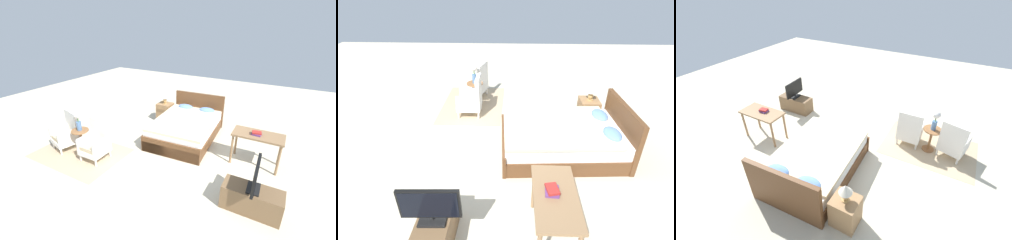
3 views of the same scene
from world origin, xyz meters
The scene contains 13 objects.
ground_plane centered at (0.00, 0.00, 0.00)m, with size 16.00×16.00×0.00m, color beige.
floor_rug centered at (-1.75, -0.91, 0.00)m, with size 2.10×1.50×0.01m.
bed centered at (0.14, 1.06, 0.30)m, with size 1.60×2.27×0.96m.
armchair_by_window_left centered at (-2.23, -0.86, 0.38)m, with size 0.66×0.66×0.92m.
armchair_by_window_right centered at (-1.26, -0.85, 0.38)m, with size 0.54×0.54×0.92m.
side_table centered at (-1.75, -0.84, 0.37)m, with size 0.40×0.40×0.59m.
flower_vase centered at (-1.75, -0.84, 0.88)m, with size 0.17×0.17×0.48m.
nightstand centered at (-0.92, 1.74, 0.29)m, with size 0.44×0.41×0.58m.
table_lamp centered at (-0.92, 1.74, 0.79)m, with size 0.22×0.22×0.33m.
tv_stand centered at (2.15, -0.79, 0.22)m, with size 0.96×0.40×0.44m.
tv_flatscreen centered at (2.16, -0.79, 0.69)m, with size 0.21×0.71×0.49m.
vanity_desk centered at (1.98, 0.64, 0.63)m, with size 1.04×0.52×0.74m.
book_stack centered at (1.94, 0.59, 0.77)m, with size 0.21×0.17×0.07m.
Camera 1 is at (2.32, -3.96, 2.94)m, focal length 24.00 mm.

